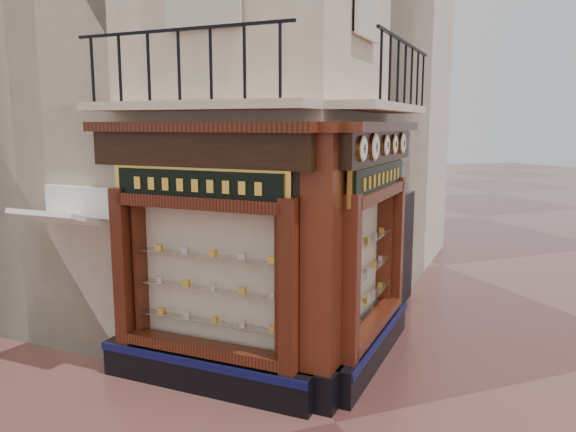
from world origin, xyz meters
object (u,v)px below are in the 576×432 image
corner_pilaster (321,272)px  clock_a (362,149)px  clock_d (394,144)px  clock_e (402,143)px  clock_b (374,147)px  signboard_right (379,178)px  clock_c (386,145)px  awning (67,367)px  signboard_left (197,185)px

corner_pilaster → clock_a: bearing=-47.2°
clock_d → clock_e: clock_e is taller
clock_b → signboard_right: size_ratio=0.18×
clock_c → clock_e: clock_e is taller
corner_pilaster → clock_c: (1.49, 0.89, 1.67)m
clock_e → awning: 6.80m
clock_d → signboard_left: 3.41m
corner_pilaster → clock_a: corner_pilaster is taller
clock_d → awning: clock_d is taller
corner_pilaster → clock_d: 2.84m
clock_b → awning: size_ratio=0.30×
clock_e → signboard_right: size_ratio=0.17×
signboard_left → clock_d: bearing=-130.3°
signboard_left → clock_c: bearing=-137.4°
clock_c → signboard_right: clock_c is taller
clock_a → clock_c: clock_a is taller
clock_d → signboard_left: bearing=139.7°
clock_a → signboard_left: size_ratio=0.17×
clock_c → signboard_left: bearing=132.6°
clock_a → clock_b: size_ratio=0.88×
clock_e → signboard_left: 3.89m
clock_a → clock_e: bearing=0.0°
clock_e → signboard_right: clock_e is taller
awning → clock_d: bearing=-149.5°
awning → corner_pilaster: bearing=-173.3°
corner_pilaster → clock_b: 2.00m
clock_d → signboard_right: clock_d is taller
clock_c → signboard_left: size_ratio=0.16×
clock_c → awning: clock_c is taller
clock_b → clock_c: 0.67m
clock_b → clock_c: bearing=0.0°
clock_d → signboard_left: size_ratio=0.16×
clock_c → clock_a: bearing=-180.0°
clock_a → clock_d: (1.32, 1.32, 0.00)m
clock_a → awning: clock_a is taller
clock_d → awning: bearing=120.5°
clock_e → signboard_left: clock_e is taller
clock_b → clock_a: bearing=180.0°
clock_b → clock_d: bearing=-0.0°
clock_c → awning: 6.30m
clock_c → awning: size_ratio=0.24×
clock_a → corner_pilaster: bearing=132.8°
clock_e → signboard_left: size_ratio=0.18×
signboard_right → clock_e: bearing=-5.7°
awning → signboard_left: (1.89, -1.63, 3.10)m
clock_d → awning: size_ratio=0.24×
awning → signboard_left: signboard_left is taller
clock_c → signboard_right: size_ratio=0.15×
signboard_left → signboard_right: signboard_right is taller
clock_e → signboard_right: bearing=174.3°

